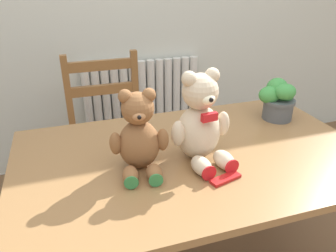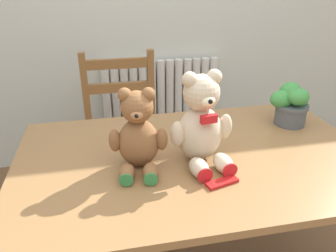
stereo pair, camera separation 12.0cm
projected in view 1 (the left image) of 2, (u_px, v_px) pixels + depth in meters
The scene contains 7 objects.
radiator at pixel (143, 115), 2.57m from camera, with size 0.89×0.10×0.80m.
dining_table at pixel (193, 173), 1.36m from camera, with size 1.41×0.86×0.73m.
wooden_chair_behind at pixel (109, 136), 2.03m from camera, with size 0.45×0.41×0.96m.
teddy_bear_left at pixel (139, 136), 1.17m from camera, with size 0.22×0.23×0.31m.
teddy_bear_right at pixel (200, 123), 1.23m from camera, with size 0.25×0.26×0.35m.
potted_plant at pixel (278, 99), 1.58m from camera, with size 0.18×0.15×0.20m.
chocolate_bar at pixel (225, 179), 1.15m from camera, with size 0.12×0.04×0.01m, color red.
Camera 1 is at (-0.45, -0.62, 1.41)m, focal length 35.00 mm.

